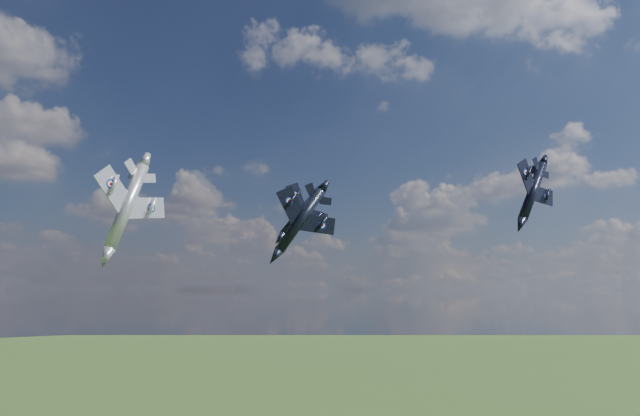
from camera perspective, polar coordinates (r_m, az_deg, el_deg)
jet_lead_navy at (r=92.83m, az=-1.79°, el=-1.13°), size 16.10×18.48×8.95m
jet_right_navy at (r=88.77m, az=18.87°, el=1.45°), size 9.56×13.30×7.45m
jet_high_navy at (r=105.28m, az=-1.68°, el=-0.35°), size 11.69×15.63×9.00m
jet_left_silver at (r=76.59m, az=-17.25°, el=0.16°), size 14.47×17.33×6.90m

